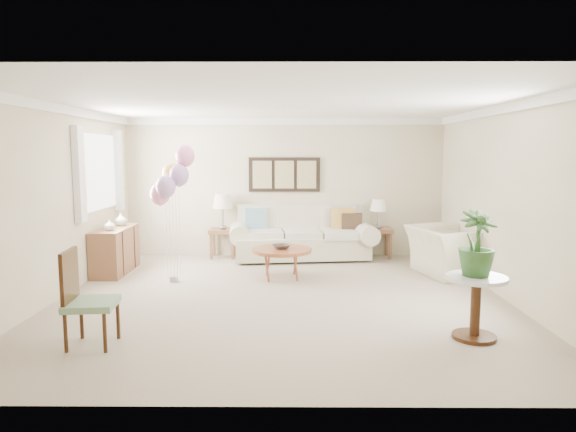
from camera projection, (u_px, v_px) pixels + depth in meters
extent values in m
plane|color=tan|center=(281.00, 298.00, 6.95)|extent=(6.00, 6.00, 0.00)
cube|color=beige|center=(284.00, 188.00, 9.77)|extent=(6.00, 0.04, 2.60)
cube|color=beige|center=(273.00, 242.00, 3.81)|extent=(6.00, 0.04, 2.60)
cube|color=beige|center=(56.00, 203.00, 6.81)|extent=(0.04, 6.00, 2.60)
cube|color=beige|center=(508.00, 203.00, 6.77)|extent=(0.04, 6.00, 2.60)
cube|color=white|center=(281.00, 104.00, 6.63)|extent=(6.00, 6.00, 0.02)
cube|color=white|center=(284.00, 122.00, 9.59)|extent=(6.00, 0.06, 0.12)
cube|color=white|center=(53.00, 108.00, 6.66)|extent=(0.06, 6.00, 0.12)
cube|color=white|center=(511.00, 107.00, 6.62)|extent=(0.06, 6.00, 0.12)
cube|color=white|center=(98.00, 172.00, 8.26)|extent=(0.04, 1.40, 1.20)
cube|color=white|center=(79.00, 174.00, 7.41)|extent=(0.10, 0.22, 1.40)
cube|color=white|center=(119.00, 170.00, 9.10)|extent=(0.10, 0.22, 1.40)
cube|color=black|center=(284.00, 175.00, 9.71)|extent=(1.35, 0.04, 0.65)
cube|color=#8C8C59|center=(262.00, 175.00, 9.69)|extent=(0.36, 0.02, 0.52)
cube|color=#8C8C59|center=(284.00, 175.00, 9.68)|extent=(0.36, 0.02, 0.52)
cube|color=#8C8C59|center=(307.00, 175.00, 9.68)|extent=(0.36, 0.02, 0.52)
cube|color=beige|center=(301.00, 246.00, 9.51)|extent=(2.52, 1.27, 0.40)
cube|color=beige|center=(301.00, 220.00, 9.82)|extent=(2.44, 0.52, 0.61)
cylinder|color=beige|center=(239.00, 232.00, 9.48)|extent=(0.46, 1.03, 0.35)
cylinder|color=beige|center=(364.00, 233.00, 9.47)|extent=(0.46, 1.03, 0.35)
cube|color=#C0B49A|center=(264.00, 233.00, 9.43)|extent=(0.75, 0.86, 0.13)
cube|color=#C0B49A|center=(302.00, 234.00, 9.42)|extent=(0.75, 0.86, 0.13)
cube|color=#C0B49A|center=(339.00, 234.00, 9.42)|extent=(0.75, 0.86, 0.13)
cube|color=#74A5B5|center=(255.00, 219.00, 9.59)|extent=(0.42, 0.13, 0.42)
cube|color=gold|center=(343.00, 219.00, 9.57)|extent=(0.42, 0.13, 0.42)
cube|color=#38271A|center=(352.00, 223.00, 9.50)|extent=(0.37, 0.11, 0.37)
cube|color=beige|center=(301.00, 258.00, 9.53)|extent=(2.21, 0.88, 0.04)
cube|color=brown|center=(223.00, 231.00, 9.61)|extent=(0.50, 0.45, 0.07)
cube|color=brown|center=(211.00, 247.00, 9.46)|extent=(0.05, 0.05, 0.47)
cube|color=brown|center=(233.00, 247.00, 9.46)|extent=(0.05, 0.05, 0.47)
cube|color=brown|center=(214.00, 243.00, 9.82)|extent=(0.05, 0.05, 0.47)
cube|color=brown|center=(235.00, 243.00, 9.82)|extent=(0.05, 0.05, 0.47)
cube|color=brown|center=(378.00, 230.00, 9.61)|extent=(0.51, 0.47, 0.07)
cube|color=brown|center=(368.00, 246.00, 9.46)|extent=(0.05, 0.05, 0.48)
cube|color=brown|center=(390.00, 247.00, 9.46)|extent=(0.05, 0.05, 0.48)
cube|color=brown|center=(365.00, 243.00, 9.83)|extent=(0.05, 0.05, 0.48)
cube|color=brown|center=(387.00, 243.00, 9.83)|extent=(0.05, 0.05, 0.48)
cylinder|color=gray|center=(223.00, 227.00, 9.60)|extent=(0.15, 0.15, 0.07)
cylinder|color=gray|center=(223.00, 217.00, 9.57)|extent=(0.04, 0.04, 0.33)
cone|color=silver|center=(223.00, 201.00, 9.54)|extent=(0.37, 0.37, 0.26)
cylinder|color=gray|center=(378.00, 227.00, 9.60)|extent=(0.13, 0.13, 0.05)
cylinder|color=gray|center=(378.00, 218.00, 9.58)|extent=(0.04, 0.04, 0.27)
cone|color=silver|center=(378.00, 205.00, 9.55)|extent=(0.31, 0.31, 0.22)
cylinder|color=brown|center=(282.00, 250.00, 8.01)|extent=(0.93, 0.93, 0.05)
cylinder|color=brown|center=(296.00, 262.00, 8.26)|extent=(0.04, 0.04, 0.42)
cylinder|color=brown|center=(268.00, 262.00, 8.26)|extent=(0.04, 0.04, 0.42)
cylinder|color=brown|center=(267.00, 268.00, 7.82)|extent=(0.04, 0.04, 0.42)
cylinder|color=brown|center=(296.00, 268.00, 7.82)|extent=(0.04, 0.04, 0.42)
imported|color=#312823|center=(281.00, 247.00, 7.98)|extent=(0.35, 0.35, 0.07)
imported|color=beige|center=(449.00, 251.00, 8.25)|extent=(1.30, 1.41, 0.77)
cylinder|color=silver|center=(477.00, 278.00, 5.36)|extent=(0.63, 0.63, 0.04)
cylinder|color=#38220C|center=(475.00, 309.00, 5.40)|extent=(0.10, 0.10, 0.63)
cylinder|color=#38220C|center=(474.00, 338.00, 5.44)|extent=(0.46, 0.46, 0.01)
imported|color=#265120|center=(477.00, 243.00, 5.33)|extent=(0.46, 0.46, 0.69)
cube|color=gray|center=(92.00, 304.00, 5.19)|extent=(0.53, 0.53, 0.07)
cylinder|color=#38220C|center=(66.00, 333.00, 5.03)|extent=(0.04, 0.04, 0.40)
cylinder|color=#38220C|center=(105.00, 333.00, 5.03)|extent=(0.04, 0.04, 0.40)
cylinder|color=#38220C|center=(82.00, 320.00, 5.42)|extent=(0.04, 0.04, 0.40)
cylinder|color=#38220C|center=(118.00, 320.00, 5.41)|extent=(0.04, 0.04, 0.40)
cube|color=#38220C|center=(69.00, 276.00, 5.16)|extent=(0.08, 0.47, 0.53)
cube|color=brown|center=(115.00, 250.00, 8.41)|extent=(0.45, 1.20, 0.74)
cube|color=#38220C|center=(109.00, 254.00, 8.11)|extent=(0.46, 0.02, 0.70)
cube|color=#38220C|center=(122.00, 247.00, 8.71)|extent=(0.46, 0.02, 0.70)
imported|color=silver|center=(110.00, 225.00, 8.09)|extent=(0.18, 0.18, 0.18)
imported|color=#A5AF96|center=(121.00, 219.00, 8.63)|extent=(0.22, 0.22, 0.21)
cube|color=gray|center=(174.00, 279.00, 7.83)|extent=(0.10, 0.10, 0.08)
ellipsoid|color=pink|center=(160.00, 194.00, 7.61)|extent=(0.29, 0.29, 0.34)
cylinder|color=silver|center=(167.00, 241.00, 7.73)|extent=(0.01, 0.01, 1.10)
ellipsoid|color=#B087C5|center=(179.00, 175.00, 7.62)|extent=(0.29, 0.29, 0.34)
cylinder|color=silver|center=(176.00, 232.00, 7.73)|extent=(0.01, 0.01, 1.38)
ellipsoid|color=#FFC757|center=(172.00, 174.00, 7.73)|extent=(0.29, 0.29, 0.34)
cylinder|color=silver|center=(173.00, 231.00, 7.79)|extent=(0.01, 0.01, 1.39)
ellipsoid|color=pink|center=(185.00, 156.00, 7.71)|extent=(0.29, 0.29, 0.34)
cylinder|color=silver|center=(179.00, 222.00, 7.78)|extent=(0.01, 0.01, 1.66)
ellipsoid|color=#B087C5|center=(166.00, 187.00, 7.50)|extent=(0.29, 0.29, 0.34)
cylinder|color=silver|center=(170.00, 238.00, 7.67)|extent=(0.01, 0.01, 1.21)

